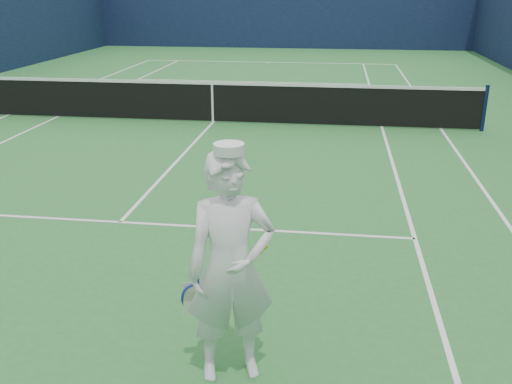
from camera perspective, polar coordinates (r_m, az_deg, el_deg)
ground at (r=14.26m, az=-4.32°, el=6.95°), size 80.00×80.00×0.00m
court_markings at (r=14.26m, az=-4.32°, el=6.97°), size 11.03×23.83×0.01m
windscreen_fence at (r=13.95m, az=-4.54°, el=14.98°), size 20.12×36.12×4.00m
tennis_net at (r=14.15m, az=-4.38°, el=9.14°), size 12.88×0.09×1.07m
tennis_player at (r=4.71m, az=-2.54°, el=-7.67°), size 0.91×0.69×2.07m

